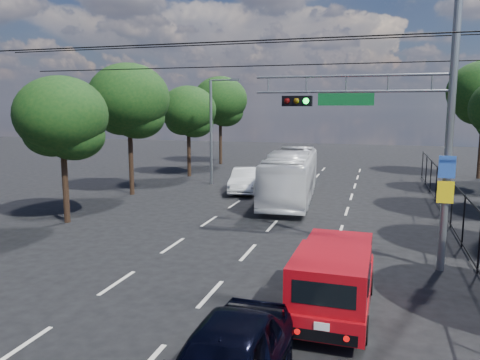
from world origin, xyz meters
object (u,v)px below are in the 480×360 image
at_px(signal_mast, 410,107).
at_px(red_pickup, 334,277).
at_px(white_van, 246,180).
at_px(white_bus, 291,176).

height_order(signal_mast, red_pickup, signal_mast).
relative_size(red_pickup, white_van, 1.10).
bearing_deg(red_pickup, white_bus, 104.69).
xyz_separation_m(signal_mast, red_pickup, (-1.82, -4.26, -4.27)).
distance_m(signal_mast, white_van, 15.38).
xyz_separation_m(signal_mast, white_van, (-8.74, 11.82, -4.50)).
bearing_deg(red_pickup, white_van, 113.27).
bearing_deg(white_van, signal_mast, -61.31).
xyz_separation_m(white_bus, white_van, (-3.18, 1.83, -0.67)).
distance_m(red_pickup, white_van, 17.51).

